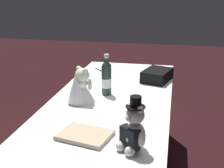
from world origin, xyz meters
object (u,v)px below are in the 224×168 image
at_px(teddy_bear_groom, 133,130).
at_px(champagne_bottle, 106,78).
at_px(guestbook, 85,135).
at_px(teddy_bear_bride, 81,88).
at_px(signing_pen, 99,70).
at_px(gift_case_black, 157,75).

distance_m(teddy_bear_groom, champagne_bottle, 0.80).
height_order(champagne_bottle, guestbook, champagne_bottle).
height_order(teddy_bear_groom, champagne_bottle, champagne_bottle).
xyz_separation_m(teddy_bear_bride, champagne_bottle, (-0.19, 0.14, 0.02)).
distance_m(teddy_bear_groom, signing_pen, 1.46).
xyz_separation_m(teddy_bear_groom, signing_pen, (-1.36, -0.51, -0.10)).
xyz_separation_m(teddy_bear_bride, guestbook, (0.47, 0.17, -0.09)).
bearing_deg(teddy_bear_bride, gift_case_black, 141.61).
height_order(teddy_bear_groom, teddy_bear_bride, teddy_bear_groom).
xyz_separation_m(gift_case_black, guestbook, (1.07, -0.31, -0.04)).
distance_m(signing_pen, gift_case_black, 0.59).
height_order(teddy_bear_bride, guestbook, teddy_bear_bride).
relative_size(teddy_bear_groom, guestbook, 1.04).
height_order(champagne_bottle, signing_pen, champagne_bottle).
distance_m(teddy_bear_groom, teddy_bear_bride, 0.70).
bearing_deg(teddy_bear_bride, signing_pen, -174.63).
bearing_deg(guestbook, teddy_bear_bride, -148.07).
distance_m(teddy_bear_bride, signing_pen, 0.82).
bearing_deg(teddy_bear_bride, guestbook, 19.48).
bearing_deg(signing_pen, gift_case_black, 68.35).
relative_size(teddy_bear_bride, champagne_bottle, 0.83).
bearing_deg(gift_case_black, guestbook, -15.98).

